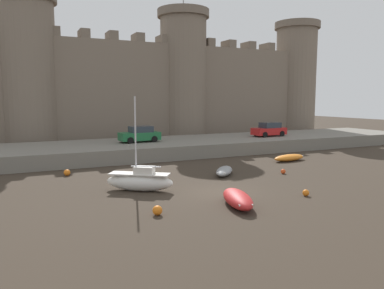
# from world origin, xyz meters

# --- Properties ---
(ground_plane) EXTENTS (160.00, 160.00, 0.00)m
(ground_plane) POSITION_xyz_m (0.00, 0.00, 0.00)
(ground_plane) COLOR #382D23
(quay_road) EXTENTS (69.34, 10.00, 1.31)m
(quay_road) POSITION_xyz_m (0.00, 16.80, 0.66)
(quay_road) COLOR slate
(quay_road) RESTS_ON ground
(castle) EXTENTS (64.17, 6.83, 20.28)m
(castle) POSITION_xyz_m (-0.00, 26.87, 7.74)
(castle) COLOR #7A6B5B
(castle) RESTS_ON ground
(rowboat_midflat_left) EXTENTS (3.73, 1.69, 0.61)m
(rowboat_midflat_left) POSITION_xyz_m (11.58, 7.44, 0.32)
(rowboat_midflat_left) COLOR orange
(rowboat_midflat_left) RESTS_ON ground
(sailboat_foreground_left) EXTENTS (4.17, 3.46, 5.87)m
(sailboat_foreground_left) POSITION_xyz_m (-4.32, 2.46, 0.65)
(sailboat_foreground_left) COLOR silver
(sailboat_foreground_left) RESTS_ON ground
(rowboat_foreground_centre) EXTENTS (2.79, 3.00, 0.63)m
(rowboat_foreground_centre) POSITION_xyz_m (2.86, 4.36, 0.33)
(rowboat_foreground_centre) COLOR gray
(rowboat_foreground_centre) RESTS_ON ground
(rowboat_foreground_right) EXTENTS (2.32, 3.93, 0.79)m
(rowboat_foreground_right) POSITION_xyz_m (-0.58, -2.97, 0.41)
(rowboat_foreground_right) COLOR red
(rowboat_foreground_right) RESTS_ON ground
(mooring_buoy_near_shore) EXTENTS (0.49, 0.49, 0.49)m
(mooring_buoy_near_shore) POSITION_xyz_m (-5.03, -2.66, 0.25)
(mooring_buoy_near_shore) COLOR orange
(mooring_buoy_near_shore) RESTS_ON ground
(mooring_buoy_off_centre) EXTENTS (0.37, 0.37, 0.37)m
(mooring_buoy_off_centre) POSITION_xyz_m (7.21, 2.90, 0.19)
(mooring_buoy_off_centre) COLOR #E04C1E
(mooring_buoy_off_centre) RESTS_ON ground
(mooring_buoy_mid_mud) EXTENTS (0.48, 0.48, 0.48)m
(mooring_buoy_mid_mud) POSITION_xyz_m (-7.85, 9.19, 0.24)
(mooring_buoy_mid_mud) COLOR orange
(mooring_buoy_mid_mud) RESTS_ON ground
(mooring_buoy_near_channel) EXTENTS (0.39, 0.39, 0.39)m
(mooring_buoy_near_channel) POSITION_xyz_m (4.16, -2.95, 0.20)
(mooring_buoy_near_channel) COLOR orange
(mooring_buoy_near_channel) RESTS_ON ground
(car_quay_centre_west) EXTENTS (4.19, 2.05, 1.62)m
(car_quay_centre_west) POSITION_xyz_m (15.80, 16.16, 2.09)
(car_quay_centre_west) COLOR red
(car_quay_centre_west) RESTS_ON quay_road
(car_quay_west) EXTENTS (4.19, 2.05, 1.62)m
(car_quay_west) POSITION_xyz_m (0.27, 16.98, 2.09)
(car_quay_west) COLOR #1E6638
(car_quay_west) RESTS_ON quay_road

